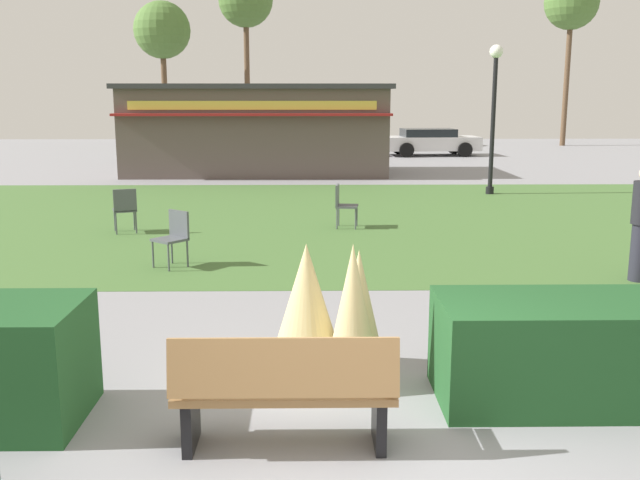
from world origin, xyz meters
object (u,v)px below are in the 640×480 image
(cafe_chair_west, at_px, (125,207))
(tree_right_bg, at_px, (572,4))
(park_bench, at_px, (285,391))
(tree_center_bg, at_px, (162,31))
(parked_car_center_slot, at_px, (316,141))
(parked_car_east_slot, at_px, (430,141))
(cafe_chair_center, at_px, (174,234))
(tree_left_bg, at_px, (246,1))
(cafe_chair_east, at_px, (343,202))
(parked_car_west_slot, at_px, (195,141))
(food_kiosk, at_px, (257,129))
(lamppost_far, at_px, (494,101))

(cafe_chair_west, distance_m, tree_right_bg, 30.97)
(park_bench, relative_size, tree_right_bg, 0.19)
(tree_right_bg, xyz_separation_m, tree_center_bg, (-20.96, -1.84, -1.54))
(parked_car_center_slot, xyz_separation_m, parked_car_east_slot, (5.14, -0.00, 0.00))
(cafe_chair_center, bearing_deg, tree_center_bg, 101.28)
(parked_car_east_slot, xyz_separation_m, tree_left_bg, (-8.69, 5.96, 6.73))
(cafe_chair_east, relative_size, parked_car_center_slot, 0.21)
(park_bench, distance_m, parked_car_west_slot, 27.72)
(food_kiosk, bearing_deg, parked_car_center_slot, 74.06)
(lamppost_far, height_order, tree_left_bg, tree_left_bg)
(parked_car_center_slot, bearing_deg, park_bench, -91.05)
(cafe_chair_center, bearing_deg, tree_right_bg, 60.16)
(tree_left_bg, bearing_deg, parked_car_west_slot, -107.47)
(parked_car_west_slot, bearing_deg, cafe_chair_east, -72.03)
(park_bench, distance_m, parked_car_center_slot, 27.28)
(cafe_chair_east, bearing_deg, lamppost_far, 49.69)
(food_kiosk, bearing_deg, tree_left_bg, 96.15)
(tree_left_bg, bearing_deg, parked_car_east_slot, -34.41)
(lamppost_far, distance_m, tree_right_bg, 21.58)
(lamppost_far, relative_size, parked_car_center_slot, 0.93)
(food_kiosk, bearing_deg, lamppost_far, -38.50)
(lamppost_far, bearing_deg, tree_center_bg, 125.32)
(lamppost_far, bearing_deg, parked_car_center_slot, 110.08)
(cafe_chair_east, bearing_deg, tree_left_bg, 99.36)
(parked_car_center_slot, height_order, tree_right_bg, tree_right_bg)
(cafe_chair_east, relative_size, tree_center_bg, 0.12)
(parked_car_center_slot, bearing_deg, tree_left_bg, 120.81)
(cafe_chair_center, bearing_deg, parked_car_east_slot, 70.31)
(lamppost_far, distance_m, parked_car_west_slot, 16.42)
(parked_car_east_slot, bearing_deg, cafe_chair_east, -104.94)
(cafe_chair_west, xyz_separation_m, tree_center_bg, (-3.65, 22.93, 5.26))
(cafe_chair_west, relative_size, tree_left_bg, 0.10)
(parked_car_center_slot, relative_size, tree_center_bg, 0.59)
(park_bench, height_order, parked_car_center_slot, parked_car_center_slot)
(cafe_chair_east, bearing_deg, tree_right_bg, 61.80)
(cafe_chair_center, bearing_deg, cafe_chair_east, 49.88)
(lamppost_far, bearing_deg, food_kiosk, 141.50)
(parked_car_center_slot, bearing_deg, food_kiosk, -105.94)
(tree_right_bg, bearing_deg, parked_car_center_slot, -154.55)
(parked_car_west_slot, bearing_deg, park_bench, -79.76)
(lamppost_far, relative_size, cafe_chair_east, 4.49)
(park_bench, distance_m, tree_left_bg, 34.08)
(food_kiosk, distance_m, parked_car_center_slot, 7.74)
(tree_left_bg, distance_m, tree_right_bg, 16.93)
(cafe_chair_center, height_order, parked_car_east_slot, parked_car_east_slot)
(tree_right_bg, bearing_deg, parked_car_west_slot, -161.30)
(park_bench, bearing_deg, lamppost_far, 70.33)
(park_bench, bearing_deg, parked_car_center_slot, 88.95)
(parked_car_east_slot, bearing_deg, lamppost_far, -92.08)
(lamppost_far, distance_m, tree_left_bg, 21.04)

